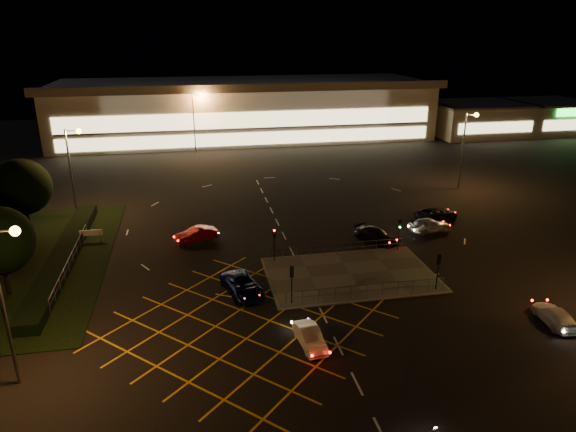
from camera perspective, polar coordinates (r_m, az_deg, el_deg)
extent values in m
plane|color=black|center=(46.31, 3.81, -5.69)|extent=(180.00, 180.00, 0.00)
cube|color=#4C4944|center=(45.09, 6.94, -6.46)|extent=(14.00, 9.00, 0.12)
cube|color=black|center=(53.23, -28.81, -4.70)|extent=(18.00, 30.00, 0.08)
cube|color=black|center=(51.67, -23.63, -4.00)|extent=(2.00, 26.00, 1.00)
cube|color=beige|center=(103.95, -4.94, 11.65)|extent=(70.00, 25.00, 10.00)
cube|color=slate|center=(103.33, -5.03, 14.50)|extent=(72.00, 26.50, 0.60)
cube|color=#FFEAA5|center=(91.63, -4.06, 10.54)|extent=(66.00, 0.20, 3.00)
cube|color=#FFEAA5|center=(92.22, -4.01, 8.58)|extent=(66.00, 0.20, 2.20)
cube|color=beige|center=(111.46, 20.21, 10.04)|extent=(18.00, 14.00, 6.00)
cube|color=slate|center=(111.02, 20.40, 11.63)|extent=(18.80, 14.80, 0.40)
cube|color=#FFEAA5|center=(105.62, 22.11, 9.08)|extent=(15.30, 0.20, 2.00)
cube|color=beige|center=(120.42, 26.86, 9.79)|extent=(14.00, 14.00, 6.00)
cube|color=slate|center=(120.01, 27.10, 11.26)|extent=(14.80, 14.80, 0.40)
cube|color=#FFEAA5|center=(115.04, 28.92, 8.86)|extent=(11.90, 0.20, 2.00)
cube|color=#19E533|center=(114.63, 29.15, 10.02)|extent=(7.00, 0.30, 1.40)
cylinder|color=slate|center=(33.89, -29.03, -9.12)|extent=(0.20, 0.20, 10.00)
cylinder|color=slate|center=(31.81, -29.28, -1.48)|extent=(1.40, 0.12, 0.12)
sphere|color=orange|center=(31.60, -28.06, -1.49)|extent=(0.56, 0.56, 0.56)
cylinder|color=slate|center=(61.59, -22.93, 4.28)|extent=(0.20, 0.20, 10.00)
cylinder|color=slate|center=(60.44, -22.89, 8.71)|extent=(1.40, 0.12, 0.12)
sphere|color=orange|center=(60.31, -22.23, 8.73)|extent=(0.56, 0.56, 0.56)
cylinder|color=slate|center=(71.29, 18.79, 6.78)|extent=(0.20, 0.20, 10.00)
cylinder|color=slate|center=(70.78, 19.73, 10.56)|extent=(1.40, 0.12, 0.12)
sphere|color=orange|center=(71.14, 20.22, 10.50)|extent=(0.56, 0.56, 0.56)
cylinder|color=slate|center=(89.55, -10.40, 10.04)|extent=(0.20, 0.20, 10.00)
cylinder|color=slate|center=(88.88, -10.13, 13.12)|extent=(1.40, 0.12, 0.12)
sphere|color=orange|center=(88.90, -9.67, 13.11)|extent=(0.56, 0.56, 0.56)
cylinder|color=slate|center=(100.27, 13.49, 10.87)|extent=(0.20, 0.20, 10.00)
cylinder|color=slate|center=(99.95, 14.09, 13.58)|extent=(1.40, 0.12, 0.12)
sphere|color=orange|center=(100.25, 14.46, 13.54)|extent=(0.56, 0.56, 0.56)
cylinder|color=black|center=(39.54, 0.42, -7.78)|extent=(0.10, 0.10, 3.00)
cube|color=black|center=(39.00, 0.42, -6.22)|extent=(0.28, 0.18, 0.90)
sphere|color=#19FF33|center=(39.11, 0.38, -6.13)|extent=(0.16, 0.16, 0.16)
cylinder|color=black|center=(43.30, 16.27, -6.05)|extent=(0.10, 0.10, 3.00)
cube|color=black|center=(42.80, 16.43, -4.61)|extent=(0.28, 0.18, 0.90)
sphere|color=#19FF33|center=(42.90, 16.35, -4.54)|extent=(0.16, 0.16, 0.16)
cylinder|color=black|center=(46.65, -1.53, -3.26)|extent=(0.10, 0.10, 3.00)
cube|color=black|center=(46.18, -1.54, -1.90)|extent=(0.28, 0.18, 0.90)
sphere|color=#FF0C0C|center=(46.07, -1.52, -1.96)|extent=(0.16, 0.16, 0.16)
cylinder|color=black|center=(49.87, 12.21, -2.15)|extent=(0.10, 0.10, 3.00)
cube|color=black|center=(49.44, 12.31, -0.86)|extent=(0.28, 0.18, 0.90)
sphere|color=#19FF33|center=(49.33, 12.37, -0.91)|extent=(0.16, 0.16, 0.16)
cylinder|color=black|center=(59.86, -26.91, -0.34)|extent=(0.36, 0.36, 2.88)
sphere|color=black|center=(58.86, -27.44, 2.87)|extent=(5.76, 5.76, 5.76)
cylinder|color=black|center=(46.89, -28.79, -6.15)|extent=(0.36, 0.36, 2.70)
imported|color=white|center=(35.40, 2.45, -13.30)|extent=(1.73, 3.93, 1.25)
imported|color=#0B1344|center=(41.71, -5.10, -7.70)|extent=(3.57, 5.57, 1.43)
imported|color=black|center=(52.05, 9.74, -2.13)|extent=(4.11, 4.97, 1.36)
imported|color=silver|center=(55.78, 15.42, -0.97)|extent=(4.61, 2.27, 1.51)
imported|color=#950E0A|center=(52.22, -10.17, -2.05)|extent=(4.56, 2.81, 1.42)
imported|color=black|center=(59.63, 16.17, 0.26)|extent=(5.32, 3.25, 1.38)
imported|color=beige|center=(42.37, 27.54, -9.79)|extent=(2.22, 4.42, 1.23)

